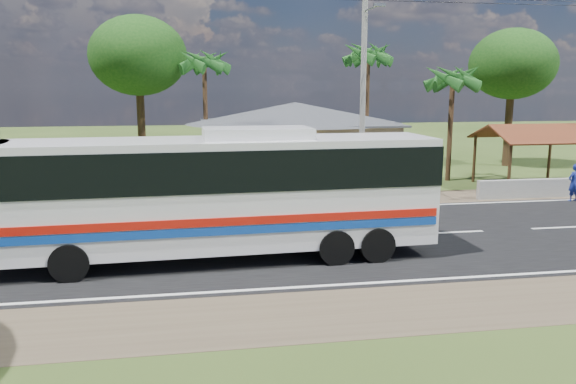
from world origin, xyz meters
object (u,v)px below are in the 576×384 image
object	(u,v)px
person	(574,183)
waiting_shed	(533,135)
coach_bus	(223,185)
motorcycle	(338,190)

from	to	relation	value
person	waiting_shed	bearing A→B (deg)	-107.49
coach_bus	motorcycle	size ratio (longest dim) A/B	7.89
motorcycle	person	bearing A→B (deg)	-123.75
coach_bus	person	world-z (taller)	coach_bus
coach_bus	motorcycle	distance (m)	10.63
waiting_shed	person	world-z (taller)	waiting_shed
waiting_shed	person	distance (m)	4.42
waiting_shed	coach_bus	size ratio (longest dim) A/B	0.39
coach_bus	person	bearing A→B (deg)	18.73
coach_bus	person	size ratio (longest dim) A/B	7.48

